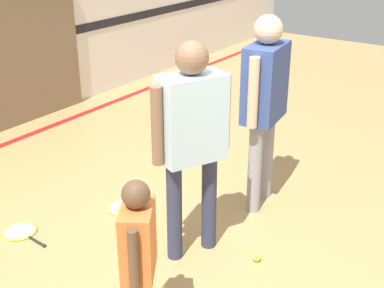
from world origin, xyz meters
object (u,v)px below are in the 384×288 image
person_instructor (192,129)px  racket_spare_on_floor (123,208)px  racket_second_spare (21,232)px  tennis_ball_near_instructor (257,258)px  person_student_left (138,250)px  person_student_right (265,93)px  tennis_ball_by_spare_racket (120,210)px

person_instructor → racket_spare_on_floor: bearing=104.0°
racket_second_spare → tennis_ball_near_instructor: (0.81, -1.85, 0.02)m
person_student_left → person_student_right: bearing=-25.5°
person_student_left → tennis_ball_by_spare_racket: size_ratio=17.79×
tennis_ball_by_spare_racket → person_instructor: bearing=-96.5°
racket_spare_on_floor → tennis_ball_by_spare_racket: bearing=-68.4°
person_student_left → tennis_ball_near_instructor: size_ratio=17.79×
person_instructor → person_student_left: person_instructor is taller
person_instructor → person_student_right: (1.00, -0.06, 0.02)m
person_instructor → tennis_ball_by_spare_racket: (0.10, 0.87, -1.03)m
person_instructor → tennis_ball_by_spare_racket: 1.35m
racket_spare_on_floor → tennis_ball_by_spare_racket: size_ratio=7.67×
person_student_right → tennis_ball_near_instructor: (-0.83, -0.44, -1.05)m
racket_spare_on_floor → tennis_ball_near_instructor: size_ratio=7.67×
person_student_left → tennis_ball_by_spare_racket: (1.12, 1.21, -0.69)m
racket_spare_on_floor → tennis_ball_by_spare_racket: tennis_ball_by_spare_racket is taller
person_instructor → person_student_left: bearing=-136.6°
person_instructor → person_student_right: size_ratio=0.98×
person_student_right → racket_spare_on_floor: 1.67m
tennis_ball_near_instructor → tennis_ball_by_spare_racket: bearing=93.1°
person_student_right → racket_second_spare: (-1.64, 1.41, -1.08)m
tennis_ball_near_instructor → tennis_ball_by_spare_racket: (-0.08, 1.37, 0.00)m
person_student_left → racket_spare_on_floor: 1.87m
person_student_right → tennis_ball_near_instructor: person_student_right is taller
person_student_left → racket_spare_on_floor: size_ratio=2.32×
person_instructor → tennis_ball_near_instructor: 1.16m
racket_spare_on_floor → tennis_ball_near_instructor: 1.40m
person_student_left → racket_second_spare: (0.39, 1.69, -0.72)m
person_student_right → tennis_ball_near_instructor: bearing=19.3°
person_instructor → tennis_ball_near_instructor: size_ratio=26.02×
person_instructor → racket_second_spare: size_ratio=3.27×
person_student_left → racket_spare_on_floor: bearing=12.7°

